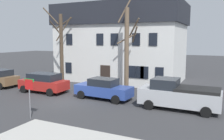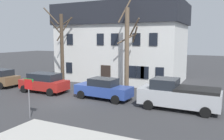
{
  "view_description": "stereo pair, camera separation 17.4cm",
  "coord_description": "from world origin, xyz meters",
  "px_view_note": "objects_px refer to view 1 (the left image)",
  "views": [
    {
      "loc": [
        10.99,
        -14.58,
        4.84
      ],
      "look_at": [
        2.44,
        3.25,
        2.22
      ],
      "focal_mm": 37.65,
      "sensor_mm": 36.0,
      "label": 1
    },
    {
      "loc": [
        11.14,
        -14.51,
        4.84
      ],
      "look_at": [
        2.44,
        3.25,
        2.22
      ],
      "focal_mm": 37.65,
      "sensor_mm": 36.0,
      "label": 2
    }
  ],
  "objects_px": {
    "tree_bare_mid": "(127,47)",
    "building_main": "(121,42)",
    "street_sign_pole": "(29,91)",
    "pickup_truck_silver": "(178,95)",
    "car_blue_sedan": "(103,89)",
    "bicycle_leaning": "(49,80)",
    "tree_bare_near": "(61,46)",
    "car_red_wagon": "(44,82)"
  },
  "relations": [
    {
      "from": "tree_bare_mid",
      "to": "building_main",
      "type": "bearing_deg",
      "value": 118.37
    },
    {
      "from": "street_sign_pole",
      "to": "pickup_truck_silver",
      "type": "bearing_deg",
      "value": 37.14
    },
    {
      "from": "car_blue_sedan",
      "to": "bicycle_leaning",
      "type": "height_order",
      "value": "car_blue_sedan"
    },
    {
      "from": "tree_bare_near",
      "to": "tree_bare_mid",
      "type": "height_order",
      "value": "tree_bare_mid"
    },
    {
      "from": "car_red_wagon",
      "to": "bicycle_leaning",
      "type": "xyz_separation_m",
      "value": [
        -2.58,
        3.75,
        -0.55
      ]
    },
    {
      "from": "street_sign_pole",
      "to": "tree_bare_mid",
      "type": "bearing_deg",
      "value": 76.25
    },
    {
      "from": "tree_bare_near",
      "to": "car_red_wagon",
      "type": "xyz_separation_m",
      "value": [
        0.79,
        -3.67,
        -3.16
      ]
    },
    {
      "from": "pickup_truck_silver",
      "to": "bicycle_leaning",
      "type": "distance_m",
      "value": 15.02
    },
    {
      "from": "tree_bare_mid",
      "to": "car_blue_sedan",
      "type": "distance_m",
      "value": 4.91
    },
    {
      "from": "tree_bare_mid",
      "to": "bicycle_leaning",
      "type": "relative_size",
      "value": 4.98
    },
    {
      "from": "car_red_wagon",
      "to": "pickup_truck_silver",
      "type": "xyz_separation_m",
      "value": [
        11.95,
        0.03,
        0.09
      ]
    },
    {
      "from": "building_main",
      "to": "tree_bare_near",
      "type": "height_order",
      "value": "building_main"
    },
    {
      "from": "tree_bare_mid",
      "to": "pickup_truck_silver",
      "type": "height_order",
      "value": "tree_bare_mid"
    },
    {
      "from": "car_red_wagon",
      "to": "pickup_truck_silver",
      "type": "distance_m",
      "value": 11.95
    },
    {
      "from": "car_red_wagon",
      "to": "pickup_truck_silver",
      "type": "relative_size",
      "value": 0.82
    },
    {
      "from": "building_main",
      "to": "tree_bare_near",
      "type": "xyz_separation_m",
      "value": [
        -4.35,
        -5.74,
        -0.36
      ]
    },
    {
      "from": "building_main",
      "to": "tree_bare_mid",
      "type": "distance_m",
      "value": 6.28
    },
    {
      "from": "tree_bare_near",
      "to": "street_sign_pole",
      "type": "bearing_deg",
      "value": -62.67
    },
    {
      "from": "building_main",
      "to": "car_red_wagon",
      "type": "height_order",
      "value": "building_main"
    },
    {
      "from": "car_blue_sedan",
      "to": "bicycle_leaning",
      "type": "xyz_separation_m",
      "value": [
        -8.57,
        3.52,
        -0.48
      ]
    },
    {
      "from": "street_sign_pole",
      "to": "car_blue_sedan",
      "type": "bearing_deg",
      "value": 73.24
    },
    {
      "from": "street_sign_pole",
      "to": "tree_bare_near",
      "type": "bearing_deg",
      "value": 117.33
    },
    {
      "from": "tree_bare_near",
      "to": "street_sign_pole",
      "type": "distance_m",
      "value": 11.01
    },
    {
      "from": "car_red_wagon",
      "to": "bicycle_leaning",
      "type": "bearing_deg",
      "value": 124.47
    },
    {
      "from": "tree_bare_near",
      "to": "tree_bare_mid",
      "type": "xyz_separation_m",
      "value": [
        7.33,
        0.23,
        -0.0
      ]
    },
    {
      "from": "building_main",
      "to": "tree_bare_near",
      "type": "relative_size",
      "value": 1.79
    },
    {
      "from": "car_blue_sedan",
      "to": "pickup_truck_silver",
      "type": "relative_size",
      "value": 0.88
    },
    {
      "from": "building_main",
      "to": "street_sign_pole",
      "type": "distance_m",
      "value": 15.54
    },
    {
      "from": "tree_bare_mid",
      "to": "bicycle_leaning",
      "type": "xyz_separation_m",
      "value": [
        -9.12,
        -0.14,
        -3.71
      ]
    },
    {
      "from": "tree_bare_near",
      "to": "car_red_wagon",
      "type": "height_order",
      "value": "tree_bare_near"
    },
    {
      "from": "car_red_wagon",
      "to": "street_sign_pole",
      "type": "height_order",
      "value": "street_sign_pole"
    },
    {
      "from": "pickup_truck_silver",
      "to": "street_sign_pole",
      "type": "bearing_deg",
      "value": -142.86
    },
    {
      "from": "building_main",
      "to": "pickup_truck_silver",
      "type": "relative_size",
      "value": 2.64
    },
    {
      "from": "building_main",
      "to": "street_sign_pole",
      "type": "xyz_separation_m",
      "value": [
        0.59,
        -15.29,
        -2.7
      ]
    },
    {
      "from": "car_blue_sedan",
      "to": "tree_bare_mid",
      "type": "bearing_deg",
      "value": 81.47
    },
    {
      "from": "car_blue_sedan",
      "to": "pickup_truck_silver",
      "type": "height_order",
      "value": "pickup_truck_silver"
    },
    {
      "from": "street_sign_pole",
      "to": "bicycle_leaning",
      "type": "height_order",
      "value": "street_sign_pole"
    },
    {
      "from": "tree_bare_mid",
      "to": "car_blue_sedan",
      "type": "bearing_deg",
      "value": -98.53
    },
    {
      "from": "car_red_wagon",
      "to": "street_sign_pole",
      "type": "relative_size",
      "value": 1.8
    },
    {
      "from": "tree_bare_near",
      "to": "car_red_wagon",
      "type": "distance_m",
      "value": 4.91
    },
    {
      "from": "pickup_truck_silver",
      "to": "bicycle_leaning",
      "type": "bearing_deg",
      "value": 165.61
    },
    {
      "from": "tree_bare_mid",
      "to": "car_red_wagon",
      "type": "relative_size",
      "value": 1.92
    }
  ]
}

